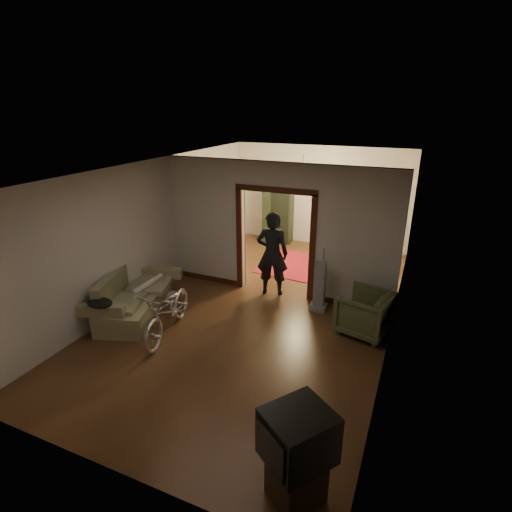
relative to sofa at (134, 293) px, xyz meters
The scene contains 24 objects.
floor 2.53m from the sofa, 30.20° to the left, with size 5.00×8.50×0.01m, color #3E2413.
ceiling 3.42m from the sofa, 30.20° to the left, with size 5.00×8.50×0.01m, color white.
wall_back 5.98m from the sofa, 68.65° to the left, with size 5.00×0.02×2.80m, color beige.
wall_left 1.61m from the sofa, 105.62° to the left, with size 0.02×8.50×2.80m, color beige.
wall_right 4.91m from the sofa, 15.06° to the left, with size 0.02×8.50×2.80m, color beige.
partition_wall 3.09m from the sofa, 42.95° to the left, with size 5.00×0.14×2.80m, color beige.
door_casing 3.01m from the sofa, 42.95° to the left, with size 1.74×0.20×2.32m, color #3E180E.
far_window 6.26m from the sofa, 62.44° to the left, with size 0.98×0.06×1.28m, color black.
chandelier 4.72m from the sofa, 60.18° to the left, with size 0.24×0.24×0.24m, color #FFE0A5.
light_switch 3.82m from the sofa, 31.05° to the left, with size 0.08×0.01×0.12m, color silver.
sofa is the anchor object (origin of this frame).
rolled_paper 0.33m from the sofa, 71.57° to the left, with size 0.11×0.11×0.88m, color beige.
jacket 0.94m from the sofa, 86.86° to the right, with size 0.46×0.35×0.13m, color black.
bicycle 1.07m from the sofa, 18.07° to the right, with size 0.60×1.73×0.91m, color silver.
armchair 4.33m from the sofa, 14.29° to the left, with size 0.84×0.86×0.78m, color #4C5630.
tv_stand 4.79m from the sofa, 31.44° to the right, with size 0.49×0.45×0.45m, color black.
crt_tv 4.80m from the sofa, 31.44° to the right, with size 0.64×0.57×0.55m, color black.
vacuum 3.60m from the sofa, 25.60° to the left, with size 0.32×0.25×1.03m, color gray.
person 2.88m from the sofa, 41.87° to the left, with size 0.66×0.44×1.82m, color black.
oriental_rug 4.19m from the sofa, 60.90° to the left, with size 1.42×1.86×0.01m, color maroon.
locker 5.32m from the sofa, 79.00° to the left, with size 0.84×0.46×1.67m, color black.
globe 5.52m from the sofa, 79.00° to the left, with size 0.30×0.30×0.30m, color #1E5972.
desk 5.90m from the sofa, 56.52° to the left, with size 0.89×0.50×0.66m, color #331B11.
desk_chair 5.48m from the sofa, 58.96° to the left, with size 0.44×0.44×0.98m, color #331B11.
Camera 1 is at (2.74, -6.67, 3.86)m, focal length 28.00 mm.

